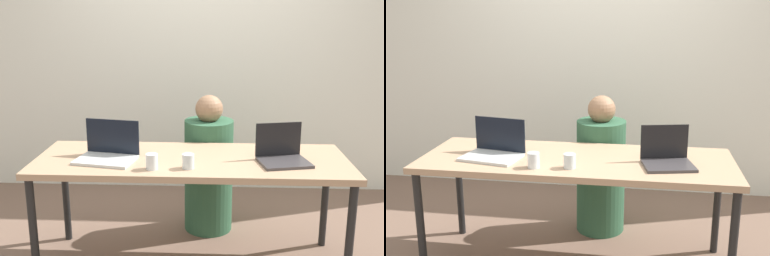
{
  "view_description": "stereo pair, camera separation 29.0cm",
  "coord_description": "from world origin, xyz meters",
  "views": [
    {
      "loc": [
        0.14,
        -2.74,
        1.65
      ],
      "look_at": [
        0.0,
        0.07,
        0.94
      ],
      "focal_mm": 42.0,
      "sensor_mm": 36.0,
      "label": 1
    },
    {
      "loc": [
        0.43,
        -2.71,
        1.65
      ],
      "look_at": [
        0.0,
        0.07,
        0.94
      ],
      "focal_mm": 42.0,
      "sensor_mm": 36.0,
      "label": 2
    }
  ],
  "objects": [
    {
      "name": "back_wall",
      "position": [
        0.0,
        1.47,
        1.31
      ],
      "size": [
        5.18,
        0.1,
        2.63
      ],
      "primitive_type": "cube",
      "color": "white",
      "rests_on": "ground"
    },
    {
      "name": "laptop_front_left",
      "position": [
        -0.53,
        -0.05,
        0.81
      ],
      "size": [
        0.4,
        0.31,
        0.24
      ],
      "rotation": [
        0.0,
        0.0,
        -0.18
      ],
      "color": "silver",
      "rests_on": "desk"
    },
    {
      "name": "laptop_front_right",
      "position": [
        0.57,
        -0.05,
        0.81
      ],
      "size": [
        0.34,
        0.3,
        0.23
      ],
      "rotation": [
        0.0,
        0.0,
        0.21
      ],
      "color": "#3C383B",
      "rests_on": "desk"
    },
    {
      "name": "water_glass_left",
      "position": [
        -0.22,
        -0.23,
        0.8
      ],
      "size": [
        0.07,
        0.07,
        0.09
      ],
      "color": "white",
      "rests_on": "desk"
    },
    {
      "name": "person_at_center",
      "position": [
        0.11,
        0.55,
        0.47
      ],
      "size": [
        0.42,
        0.42,
        1.07
      ],
      "rotation": [
        0.0,
        0.0,
        3.28
      ],
      "color": "#2F5B3F",
      "rests_on": "ground"
    },
    {
      "name": "water_glass_center",
      "position": [
        -0.01,
        -0.2,
        0.8
      ],
      "size": [
        0.07,
        0.07,
        0.09
      ],
      "color": "silver",
      "rests_on": "desk"
    },
    {
      "name": "desk",
      "position": [
        0.0,
        0.0,
        0.7
      ],
      "size": [
        1.99,
        0.71,
        0.76
      ],
      "color": "tan",
      "rests_on": "ground"
    }
  ]
}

